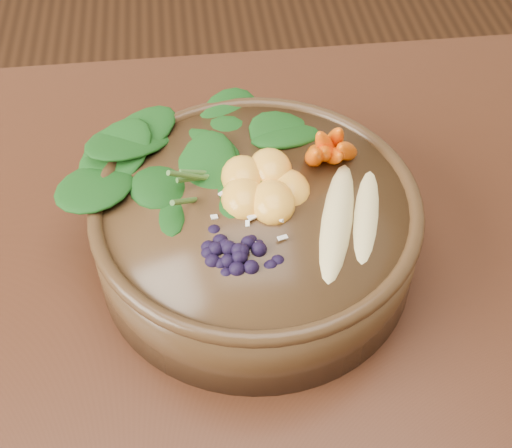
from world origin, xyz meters
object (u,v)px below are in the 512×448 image
object	(u,v)px
kale_heap	(226,131)
blueberry_pile	(240,238)
mandarin_cluster	(264,176)
carrot_cluster	(335,121)
stoneware_bowl	(256,232)
banana_halves	(353,206)

from	to	relation	value
kale_heap	blueberry_pile	bearing A→B (deg)	-89.87
kale_heap	mandarin_cluster	world-z (taller)	kale_heap
kale_heap	carrot_cluster	size ratio (longest dim) A/B	2.38
kale_heap	blueberry_pile	world-z (taller)	kale_heap
mandarin_cluster	blueberry_pile	bearing A→B (deg)	-110.93
kale_heap	blueberry_pile	xyz separation A→B (m)	(0.00, -0.12, -0.00)
stoneware_bowl	kale_heap	xyz separation A→B (m)	(-0.02, 0.06, 0.05)
stoneware_bowl	mandarin_cluster	world-z (taller)	mandarin_cluster
kale_heap	banana_halves	xyz separation A→B (m)	(0.09, -0.09, -0.01)
mandarin_cluster	blueberry_pile	xyz separation A→B (m)	(-0.02, -0.07, 0.00)
kale_heap	mandarin_cluster	bearing A→B (deg)	-63.45
kale_heap	stoneware_bowl	bearing A→B (deg)	-74.80
blueberry_pile	mandarin_cluster	bearing A→B (deg)	69.07
kale_heap	banana_halves	bearing A→B (deg)	-45.22
blueberry_pile	kale_heap	bearing A→B (deg)	90.13
carrot_cluster	kale_heap	bearing A→B (deg)	-169.49
kale_heap	blueberry_pile	distance (m)	0.12
kale_heap	banana_halves	distance (m)	0.13
stoneware_bowl	carrot_cluster	bearing A→B (deg)	34.64
stoneware_bowl	blueberry_pile	xyz separation A→B (m)	(-0.02, -0.05, 0.05)
carrot_cluster	banana_halves	distance (m)	0.08
stoneware_bowl	carrot_cluster	distance (m)	0.11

